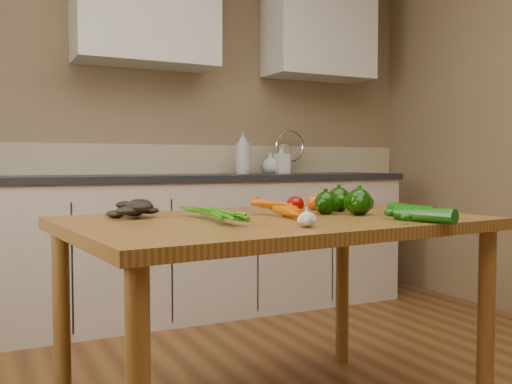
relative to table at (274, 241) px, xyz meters
The scene contains 18 objects.
room 0.68m from the table, 70.25° to the right, with size 4.04×5.04×2.64m.
counter_run 1.70m from the table, 78.32° to the left, with size 2.84×0.64×1.14m.
upper_cabinets 2.27m from the table, 70.21° to the left, with size 2.15×0.35×0.70m.
table is the anchor object (origin of this frame).
soap_bottle_a 1.91m from the table, 68.41° to the left, with size 0.11×0.12×0.30m, color silver.
soap_bottle_b 2.04m from the table, 60.27° to the left, with size 0.09×0.10×0.21m, color silver.
soap_bottle_c 2.04m from the table, 62.59° to the left, with size 0.12×0.12×0.15m, color silver.
carrot_bunch 0.13m from the table, behind, with size 0.27×0.21×0.07m, color #D75F05, non-canonical shape.
leafy_greens 0.53m from the table, 153.56° to the left, with size 0.21×0.19×0.10m, color black, non-canonical shape.
garlic_bulb 0.34m from the table, 100.31° to the right, with size 0.06×0.06×0.05m, color beige.
pepper_a 0.28m from the table, ahead, with size 0.09×0.09×0.09m, color #0B3002.
pepper_b 0.40m from the table, 17.68° to the left, with size 0.10×0.10×0.10m, color #0B3002.
pepper_c 0.37m from the table, ahead, with size 0.10×0.10×0.10m, color #0B3002.
tomato_a 0.26m from the table, 40.30° to the left, with size 0.07×0.07×0.07m, color #890702.
tomato_b 0.40m from the table, 34.96° to the left, with size 0.07×0.07×0.06m, color #DD4D05.
tomato_c 0.42m from the table, 22.02° to the left, with size 0.07×0.07×0.06m, color #DD4D05.
zucchini_a 0.50m from the table, 29.54° to the right, with size 0.05×0.05×0.21m, color #0B4707.
zucchini_b 0.54m from the table, 44.41° to the right, with size 0.05×0.05×0.22m, color #0B4707.
Camera 1 is at (-1.10, -1.28, 0.98)m, focal length 40.00 mm.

